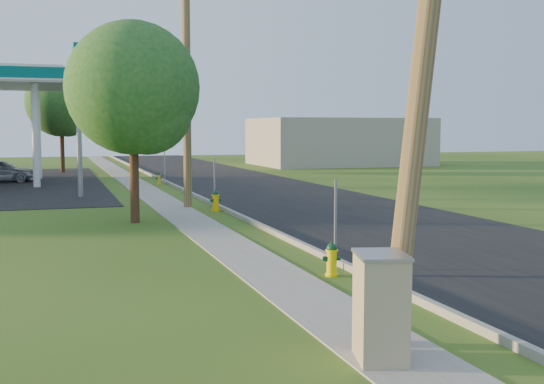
{
  "coord_description": "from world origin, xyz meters",
  "views": [
    {
      "loc": [
        -5.66,
        -9.56,
        3.12
      ],
      "look_at": [
        0.0,
        8.0,
        1.4
      ],
      "focal_mm": 45.0,
      "sensor_mm": 36.0,
      "label": 1
    }
  ],
  "objects_px": {
    "utility_pole_near": "(429,8)",
    "hydrant_far": "(159,178)",
    "car_silver": "(0,170)",
    "utility_pole_mid": "(187,81)",
    "price_pylon": "(77,77)",
    "hydrant_mid": "(216,201)",
    "utility_cabinet": "(381,308)",
    "utility_pole_far": "(134,102)",
    "tree_verge": "(136,93)",
    "hydrant_near": "(332,259)",
    "tree_lot": "(62,105)"
  },
  "relations": [
    {
      "from": "utility_pole_near",
      "to": "hydrant_far",
      "type": "relative_size",
      "value": 13.58
    },
    {
      "from": "hydrant_far",
      "to": "utility_pole_near",
      "type": "bearing_deg",
      "value": -91.12
    },
    {
      "from": "hydrant_far",
      "to": "car_silver",
      "type": "distance_m",
      "value": 9.71
    },
    {
      "from": "utility_pole_mid",
      "to": "price_pylon",
      "type": "bearing_deg",
      "value": 125.34
    },
    {
      "from": "utility_pole_near",
      "to": "hydrant_mid",
      "type": "distance_m",
      "value": 17.04
    },
    {
      "from": "utility_cabinet",
      "to": "price_pylon",
      "type": "bearing_deg",
      "value": 96.98
    },
    {
      "from": "utility_pole_near",
      "to": "utility_pole_far",
      "type": "distance_m",
      "value": 36.0
    },
    {
      "from": "hydrant_mid",
      "to": "tree_verge",
      "type": "bearing_deg",
      "value": -144.09
    },
    {
      "from": "price_pylon",
      "to": "hydrant_near",
      "type": "xyz_separation_m",
      "value": [
        4.41,
        -18.91,
        -5.07
      ]
    },
    {
      "from": "tree_verge",
      "to": "hydrant_mid",
      "type": "xyz_separation_m",
      "value": [
        3.17,
        2.29,
        -3.87
      ]
    },
    {
      "from": "utility_pole_mid",
      "to": "utility_cabinet",
      "type": "xyz_separation_m",
      "value": [
        -0.96,
        -18.55,
        -4.21
      ]
    },
    {
      "from": "hydrant_near",
      "to": "utility_cabinet",
      "type": "bearing_deg",
      "value": -105.91
    },
    {
      "from": "tree_verge",
      "to": "hydrant_mid",
      "type": "relative_size",
      "value": 8.0
    },
    {
      "from": "utility_pole_near",
      "to": "utility_pole_far",
      "type": "bearing_deg",
      "value": 90.0
    },
    {
      "from": "utility_pole_far",
      "to": "hydrant_near",
      "type": "distance_m",
      "value": 31.73
    },
    {
      "from": "utility_pole_mid",
      "to": "utility_pole_far",
      "type": "height_order",
      "value": "utility_pole_mid"
    },
    {
      "from": "price_pylon",
      "to": "hydrant_far",
      "type": "bearing_deg",
      "value": 54.18
    },
    {
      "from": "price_pylon",
      "to": "car_silver",
      "type": "bearing_deg",
      "value": 111.1
    },
    {
      "from": "utility_pole_near",
      "to": "utility_pole_far",
      "type": "height_order",
      "value": "utility_pole_far"
    },
    {
      "from": "utility_pole_near",
      "to": "utility_pole_mid",
      "type": "bearing_deg",
      "value": 90.0
    },
    {
      "from": "utility_pole_near",
      "to": "utility_pole_far",
      "type": "relative_size",
      "value": 1.0
    },
    {
      "from": "tree_verge",
      "to": "hydrant_far",
      "type": "distance_m",
      "value": 16.32
    },
    {
      "from": "utility_pole_mid",
      "to": "hydrant_mid",
      "type": "height_order",
      "value": "utility_pole_mid"
    },
    {
      "from": "hydrant_mid",
      "to": "hydrant_far",
      "type": "bearing_deg",
      "value": 90.77
    },
    {
      "from": "utility_cabinet",
      "to": "utility_pole_mid",
      "type": "bearing_deg",
      "value": 87.05
    },
    {
      "from": "utility_pole_mid",
      "to": "utility_cabinet",
      "type": "distance_m",
      "value": 19.05
    },
    {
      "from": "utility_pole_mid",
      "to": "price_pylon",
      "type": "relative_size",
      "value": 1.43
    },
    {
      "from": "utility_cabinet",
      "to": "utility_pole_near",
      "type": "bearing_deg",
      "value": 29.92
    },
    {
      "from": "utility_pole_far",
      "to": "utility_cabinet",
      "type": "distance_m",
      "value": 36.79
    },
    {
      "from": "hydrant_mid",
      "to": "car_silver",
      "type": "xyz_separation_m",
      "value": [
        -8.78,
        17.74,
        0.28
      ]
    },
    {
      "from": "price_pylon",
      "to": "hydrant_mid",
      "type": "relative_size",
      "value": 8.25
    },
    {
      "from": "hydrant_near",
      "to": "hydrant_mid",
      "type": "height_order",
      "value": "hydrant_mid"
    },
    {
      "from": "utility_pole_far",
      "to": "tree_lot",
      "type": "relative_size",
      "value": 1.27
    },
    {
      "from": "hydrant_near",
      "to": "utility_pole_far",
      "type": "bearing_deg",
      "value": 90.93
    },
    {
      "from": "utility_pole_far",
      "to": "hydrant_far",
      "type": "height_order",
      "value": "utility_pole_far"
    },
    {
      "from": "tree_lot",
      "to": "hydrant_far",
      "type": "xyz_separation_m",
      "value": [
        4.88,
        -12.41,
        -4.48
      ]
    },
    {
      "from": "price_pylon",
      "to": "utility_cabinet",
      "type": "bearing_deg",
      "value": -83.02
    },
    {
      "from": "car_silver",
      "to": "hydrant_far",
      "type": "bearing_deg",
      "value": -108.92
    },
    {
      "from": "utility_pole_mid",
      "to": "hydrant_near",
      "type": "bearing_deg",
      "value": -87.83
    },
    {
      "from": "price_pylon",
      "to": "utility_pole_far",
      "type": "bearing_deg",
      "value": 72.67
    },
    {
      "from": "utility_pole_far",
      "to": "utility_pole_mid",
      "type": "bearing_deg",
      "value": -90.0
    },
    {
      "from": "price_pylon",
      "to": "car_silver",
      "type": "relative_size",
      "value": 1.7
    },
    {
      "from": "hydrant_mid",
      "to": "hydrant_far",
      "type": "height_order",
      "value": "hydrant_mid"
    },
    {
      "from": "utility_pole_far",
      "to": "hydrant_mid",
      "type": "distance_m",
      "value": 20.05
    },
    {
      "from": "utility_pole_near",
      "to": "price_pylon",
      "type": "height_order",
      "value": "utility_pole_near"
    },
    {
      "from": "utility_pole_far",
      "to": "car_silver",
      "type": "height_order",
      "value": "utility_pole_far"
    },
    {
      "from": "tree_lot",
      "to": "utility_pole_near",
      "type": "bearing_deg",
      "value": -84.18
    },
    {
      "from": "tree_lot",
      "to": "hydrant_far",
      "type": "distance_m",
      "value": 14.07
    },
    {
      "from": "utility_pole_mid",
      "to": "hydrant_far",
      "type": "distance_m",
      "value": 12.6
    },
    {
      "from": "hydrant_near",
      "to": "tree_lot",
      "type": "bearing_deg",
      "value": 97.3
    }
  ]
}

